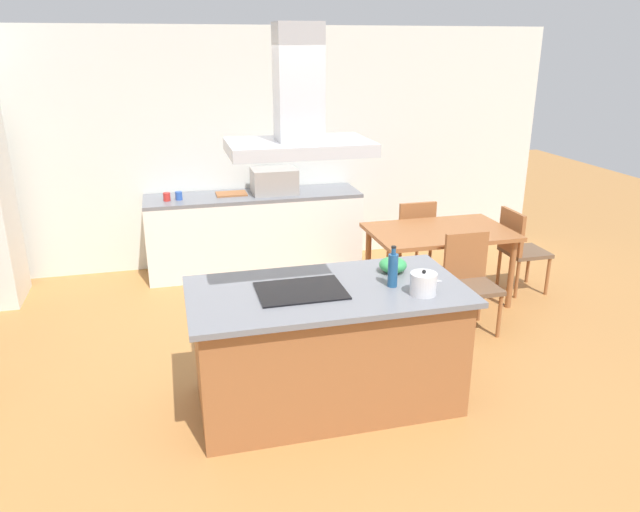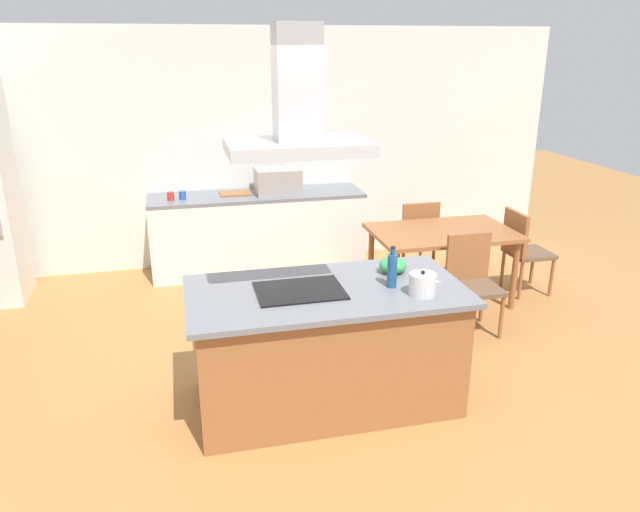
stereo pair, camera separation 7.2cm
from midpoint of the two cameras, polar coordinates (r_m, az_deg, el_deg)
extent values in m
plane|color=#AD753D|center=(5.88, -3.53, -5.77)|extent=(16.00, 16.00, 0.00)
cube|color=silver|center=(7.14, -6.51, 10.07)|extent=(7.20, 0.10, 2.70)
cube|color=#995B33|center=(4.38, 0.19, -8.82)|extent=(1.83, 0.89, 0.86)
cube|color=slate|center=(4.18, 0.20, -3.39)|extent=(1.93, 0.99, 0.04)
cube|color=black|center=(4.13, -2.33, -3.31)|extent=(0.60, 0.44, 0.01)
cylinder|color=silver|center=(4.11, 9.28, -2.61)|extent=(0.18, 0.18, 0.15)
sphere|color=black|center=(4.08, 9.35, -1.47)|extent=(0.03, 0.03, 0.03)
cone|color=silver|center=(4.15, 10.69, -2.36)|extent=(0.06, 0.03, 0.04)
cylinder|color=navy|center=(4.20, 6.44, -1.37)|extent=(0.07, 0.07, 0.24)
cylinder|color=navy|center=(4.15, 6.51, 0.46)|extent=(0.03, 0.03, 0.05)
cylinder|color=black|center=(4.14, 6.53, 0.85)|extent=(0.03, 0.03, 0.01)
ellipsoid|color=#33934C|center=(4.48, 6.48, -0.85)|extent=(0.21, 0.21, 0.11)
cube|color=white|center=(6.98, -6.49, 2.09)|extent=(2.42, 0.62, 0.86)
cube|color=slate|center=(6.86, -6.64, 5.67)|extent=(2.42, 0.62, 0.04)
cube|color=#9E9993|center=(6.86, -4.67, 7.11)|extent=(0.50, 0.38, 0.28)
cylinder|color=red|center=(6.73, -14.63, 5.46)|extent=(0.08, 0.08, 0.09)
cylinder|color=#2D56B2|center=(6.74, -13.55, 5.58)|extent=(0.08, 0.08, 0.09)
cube|color=#995B33|center=(6.87, -8.71, 5.86)|extent=(0.34, 0.24, 0.02)
cube|color=#995B33|center=(6.12, 10.98, 2.26)|extent=(1.40, 0.90, 0.04)
cylinder|color=#995B33|center=(5.69, 6.63, -2.86)|extent=(0.06, 0.06, 0.71)
cylinder|color=#995B33|center=(6.22, 17.37, -1.66)|extent=(0.06, 0.06, 0.71)
cylinder|color=#995B33|center=(6.33, 4.26, -0.40)|extent=(0.06, 0.06, 0.71)
cylinder|color=#995B33|center=(6.82, 14.19, 0.50)|extent=(0.06, 0.06, 0.71)
cube|color=brown|center=(5.59, 14.01, -2.91)|extent=(0.42, 0.42, 0.04)
cube|color=#995B33|center=(5.66, 13.31, 0.04)|extent=(0.42, 0.04, 0.44)
cylinder|color=#995B33|center=(5.62, 16.30, -5.51)|extent=(0.04, 0.04, 0.41)
cylinder|color=#995B33|center=(5.45, 13.02, -5.99)|extent=(0.04, 0.04, 0.41)
cylinder|color=#995B33|center=(5.90, 14.56, -4.11)|extent=(0.04, 0.04, 0.41)
cylinder|color=#995B33|center=(5.74, 11.40, -4.52)|extent=(0.04, 0.04, 0.41)
cube|color=brown|center=(6.86, 8.19, 1.69)|extent=(0.42, 0.42, 0.04)
cube|color=#995B33|center=(6.62, 8.91, 3.17)|extent=(0.42, 0.04, 0.44)
cylinder|color=#995B33|center=(7.02, 6.19, 0.27)|extent=(0.04, 0.04, 0.41)
cylinder|color=#995B33|center=(7.15, 8.89, 0.50)|extent=(0.04, 0.04, 0.41)
cylinder|color=#995B33|center=(6.71, 7.26, -0.71)|extent=(0.04, 0.04, 0.41)
cylinder|color=#995B33|center=(6.84, 10.06, -0.45)|extent=(0.04, 0.04, 0.41)
cube|color=brown|center=(6.68, 18.60, 0.36)|extent=(0.42, 0.42, 0.04)
cube|color=#995B33|center=(6.51, 17.41, 2.22)|extent=(0.04, 0.42, 0.44)
cylinder|color=#995B33|center=(6.99, 18.87, -0.79)|extent=(0.04, 0.04, 0.41)
cylinder|color=#995B33|center=(6.72, 20.50, -1.82)|extent=(0.04, 0.04, 0.41)
cylinder|color=#995B33|center=(6.81, 16.32, -1.06)|extent=(0.04, 0.04, 0.41)
cylinder|color=#995B33|center=(6.52, 17.89, -2.13)|extent=(0.04, 0.04, 0.41)
cube|color=#ADADB2|center=(3.86, -2.54, 10.29)|extent=(0.90, 0.55, 0.08)
cube|color=#ADADB2|center=(3.81, -2.63, 16.09)|extent=(0.28, 0.24, 0.70)
camera|label=1|loc=(0.04, -90.46, -0.16)|focal=33.73mm
camera|label=2|loc=(0.04, 89.54, 0.16)|focal=33.73mm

